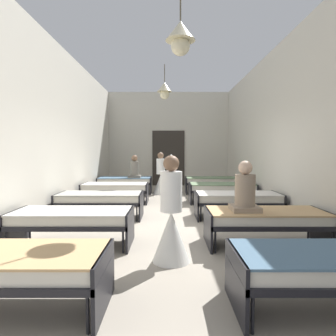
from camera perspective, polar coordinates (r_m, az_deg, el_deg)
ground_plane at (r=6.67m, az=0.03°, el=-10.25°), size 5.82×12.90×0.10m
room_shell at (r=7.70m, az=0.01°, el=7.22°), size 5.62×12.50×4.07m
bed_left_row_0 at (r=3.28m, az=-29.44°, el=-16.48°), size 1.90×0.84×0.57m
bed_right_row_0 at (r=3.30m, az=29.75°, el=-16.39°), size 1.90×0.84×0.57m
bed_left_row_1 at (r=4.96m, az=-18.50°, el=-9.47°), size 1.90×0.84×0.57m
bed_right_row_1 at (r=4.97m, az=18.64°, el=-9.45°), size 1.90×0.84×0.57m
bed_left_row_2 at (r=6.75m, az=-13.39°, el=-5.95°), size 1.90×0.84×0.57m
bed_right_row_2 at (r=6.76m, az=13.44°, el=-5.94°), size 1.90×0.84×0.57m
bed_left_row_3 at (r=8.59m, az=-10.48°, el=-3.90°), size 1.90×0.84×0.57m
bed_right_row_3 at (r=8.60m, az=10.47°, el=-3.90°), size 1.90×0.84×0.57m
bed_left_row_4 at (r=10.46m, az=-8.61°, el=-2.58°), size 1.90×0.84×0.57m
bed_right_row_4 at (r=10.46m, az=8.56°, el=-2.57°), size 1.90×0.84×0.57m
nurse_near_aisle at (r=4.04m, az=0.50°, el=-10.94°), size 0.52×0.52×1.49m
nurse_mid_aisle at (r=10.19m, az=-1.58°, el=-2.19°), size 0.52×0.52×1.49m
patient_seated_primary at (r=10.31m, az=-6.76°, el=-0.25°), size 0.44×0.44×0.80m
patient_seated_secondary at (r=4.76m, az=14.87°, el=-4.68°), size 0.44×0.44×0.80m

